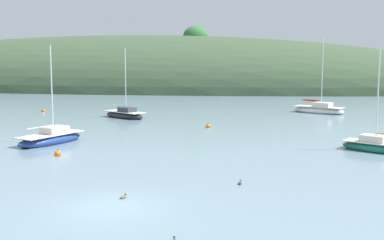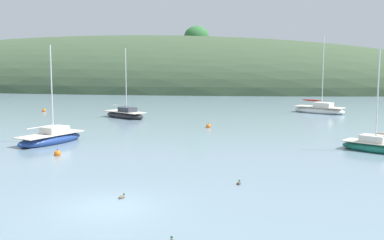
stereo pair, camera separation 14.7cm
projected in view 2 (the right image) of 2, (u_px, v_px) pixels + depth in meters
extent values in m
plane|color=slate|center=(110.00, 207.00, 20.24)|extent=(400.00, 400.00, 0.00)
ellipsoid|color=#384C33|center=(123.00, 89.00, 102.07)|extent=(150.00, 36.00, 22.15)
ellipsoid|color=#2D6633|center=(197.00, 37.00, 99.91)|extent=(5.17, 4.70, 4.70)
ellipsoid|color=#196B56|center=(379.00, 148.00, 32.35)|extent=(5.22, 4.06, 0.81)
cube|color=beige|center=(379.00, 143.00, 32.30)|extent=(4.80, 3.74, 0.06)
cube|color=silver|center=(373.00, 139.00, 32.54)|extent=(1.96, 1.79, 0.48)
cylinder|color=silver|center=(378.00, 97.00, 32.09)|extent=(0.09, 0.09, 6.17)
ellipsoid|color=navy|center=(50.00, 140.00, 35.63)|extent=(3.89, 6.07, 0.92)
cube|color=beige|center=(50.00, 134.00, 35.58)|extent=(3.58, 5.58, 0.06)
cube|color=beige|center=(55.00, 130.00, 35.94)|extent=(1.85, 2.17, 0.52)
cylinder|color=silver|center=(52.00, 90.00, 35.42)|extent=(0.09, 0.09, 6.49)
cylinder|color=silver|center=(40.00, 127.00, 34.71)|extent=(0.93, 2.28, 0.07)
ellipsoid|color=white|center=(319.00, 111.00, 55.65)|extent=(6.30, 4.76, 0.97)
cube|color=beige|center=(319.00, 107.00, 55.60)|extent=(5.79, 4.38, 0.06)
cube|color=silver|center=(323.00, 105.00, 55.26)|extent=(2.35, 2.12, 0.54)
cylinder|color=silver|center=(323.00, 72.00, 54.91)|extent=(0.09, 0.09, 7.96)
cylinder|color=silver|center=(312.00, 101.00, 56.12)|extent=(2.26, 1.31, 0.07)
ellipsoid|color=maroon|center=(312.00, 100.00, 56.12)|extent=(2.23, 1.37, 0.20)
ellipsoid|color=#232328|center=(125.00, 115.00, 51.21)|extent=(5.62, 4.52, 0.88)
cube|color=beige|center=(125.00, 112.00, 51.16)|extent=(5.17, 4.16, 0.06)
cube|color=#333842|center=(127.00, 110.00, 50.83)|extent=(2.13, 1.96, 0.51)
cylinder|color=silver|center=(126.00, 80.00, 50.56)|extent=(0.09, 0.09, 6.64)
cylinder|color=silver|center=(119.00, 105.00, 51.67)|extent=(1.97, 1.30, 0.07)
sphere|color=orange|center=(208.00, 126.00, 43.90)|extent=(0.44, 0.44, 0.44)
cylinder|color=black|center=(208.00, 123.00, 43.87)|extent=(0.04, 0.04, 0.10)
sphere|color=orange|center=(58.00, 154.00, 31.08)|extent=(0.44, 0.44, 0.44)
cylinder|color=black|center=(57.00, 150.00, 31.04)|extent=(0.04, 0.04, 0.10)
sphere|color=orange|center=(44.00, 110.00, 57.33)|extent=(0.44, 0.44, 0.44)
cylinder|color=black|center=(44.00, 108.00, 57.30)|extent=(0.04, 0.04, 0.10)
sphere|color=#1E4723|center=(172.00, 237.00, 16.38)|extent=(0.09, 0.09, 0.09)
cone|color=gold|center=(172.00, 237.00, 16.45)|extent=(0.05, 0.05, 0.04)
ellipsoid|color=brown|center=(122.00, 197.00, 21.52)|extent=(0.31, 0.38, 0.16)
sphere|color=#1E4723|center=(124.00, 194.00, 21.63)|extent=(0.09, 0.09, 0.09)
cone|color=gold|center=(125.00, 194.00, 21.68)|extent=(0.05, 0.06, 0.04)
cone|color=brown|center=(119.00, 197.00, 21.40)|extent=(0.10, 0.10, 0.08)
ellipsoid|color=#473828|center=(239.00, 183.00, 23.93)|extent=(0.21, 0.36, 0.16)
sphere|color=#1E4723|center=(239.00, 181.00, 24.06)|extent=(0.09, 0.09, 0.09)
cone|color=gold|center=(240.00, 180.00, 24.12)|extent=(0.04, 0.05, 0.04)
cone|color=#473828|center=(238.00, 184.00, 23.78)|extent=(0.08, 0.08, 0.08)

